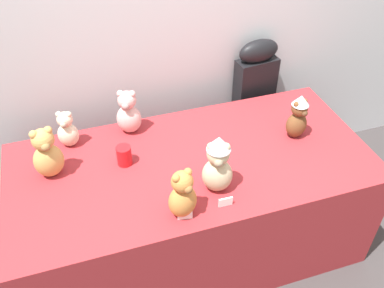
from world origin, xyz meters
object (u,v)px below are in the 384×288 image
teddy_bear_cream (67,130)px  teddy_bear_sand (218,165)px  instrument_case (252,108)px  party_cup_red (124,155)px  teddy_bear_chestnut (298,117)px  teddy_bear_ginger (183,195)px  display_table (192,206)px  teddy_bear_blush (128,113)px  teddy_bear_honey (47,154)px

teddy_bear_cream → teddy_bear_sand: size_ratio=0.68×
instrument_case → teddy_bear_sand: (-0.59, -0.82, 0.35)m
party_cup_red → instrument_case: bearing=26.7°
teddy_bear_chestnut → teddy_bear_ginger: teddy_bear_chestnut is taller
display_table → teddy_bear_cream: size_ratio=8.69×
display_table → teddy_bear_chestnut: 0.81m
instrument_case → teddy_bear_blush: (-0.91, -0.23, 0.32)m
teddy_bear_ginger → teddy_bear_sand: 0.24m
party_cup_red → display_table: bearing=-15.2°
teddy_bear_ginger → party_cup_red: bearing=95.2°
display_table → instrument_case: size_ratio=1.86×
instrument_case → teddy_bear_cream: instrument_case is taller
teddy_bear_cream → party_cup_red: (0.26, -0.25, -0.05)m
teddy_bear_ginger → teddy_bear_honey: 0.74m
display_table → teddy_bear_cream: (-0.61, 0.34, 0.47)m
instrument_case → teddy_bear_ginger: instrument_case is taller
teddy_bear_chestnut → teddy_bear_cream: size_ratio=1.22×
display_table → teddy_bear_sand: teddy_bear_sand is taller
teddy_bear_chestnut → teddy_bear_blush: 0.96m
teddy_bear_honey → display_table: bearing=-20.5°
instrument_case → teddy_bear_honey: bearing=-167.8°
teddy_bear_ginger → teddy_bear_blush: bearing=80.0°
teddy_bear_sand → party_cup_red: bearing=160.4°
teddy_bear_blush → teddy_bear_honey: teddy_bear_honey is taller
instrument_case → teddy_bear_cream: (-1.25, -0.25, 0.29)m
display_table → instrument_case: (0.64, 0.59, 0.17)m
display_table → party_cup_red: bearing=164.8°
teddy_bear_blush → teddy_bear_sand: bearing=-41.1°
teddy_bear_sand → teddy_bear_chestnut: bearing=43.6°
teddy_bear_chestnut → teddy_bear_sand: teddy_bear_sand is taller
teddy_bear_cream → party_cup_red: size_ratio=2.06×
display_table → teddy_bear_cream: bearing=150.7°
instrument_case → teddy_bear_chestnut: 0.65m
teddy_bear_cream → teddy_bear_ginger: (0.46, -0.68, 0.02)m
teddy_bear_sand → party_cup_red: 0.53m
teddy_bear_chestnut → teddy_bear_honey: bearing=161.4°
instrument_case → party_cup_red: bearing=-159.8°
teddy_bear_chestnut → teddy_bear_cream: teddy_bear_chestnut is taller
instrument_case → teddy_bear_chestnut: (-0.01, -0.57, 0.32)m
teddy_bear_chestnut → instrument_case: bearing=75.0°
teddy_bear_cream → party_cup_red: bearing=-24.5°
display_table → teddy_bear_ginger: bearing=-114.6°
party_cup_red → teddy_bear_sand: bearing=-39.1°
teddy_bear_chestnut → teddy_bear_ginger: bearing=-169.5°
instrument_case → teddy_bear_honey: 1.48m
teddy_bear_blush → teddy_bear_sand: size_ratio=0.84×
teddy_bear_chestnut → party_cup_red: bearing=161.7°
display_table → teddy_bear_blush: teddy_bear_blush is taller
display_table → teddy_bear_cream: 0.84m
teddy_bear_cream → teddy_bear_ginger: 0.82m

